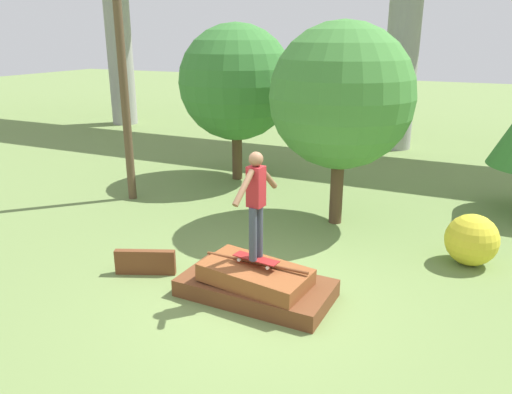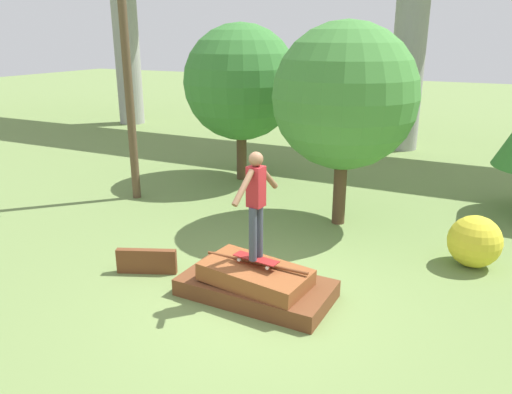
{
  "view_description": "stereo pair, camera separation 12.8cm",
  "coord_description": "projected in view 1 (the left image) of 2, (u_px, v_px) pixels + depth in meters",
  "views": [
    {
      "loc": [
        2.94,
        -6.3,
        3.92
      ],
      "look_at": [
        0.03,
        -0.07,
        1.66
      ],
      "focal_mm": 35.0,
      "sensor_mm": 36.0,
      "label": 1
    },
    {
      "loc": [
        3.05,
        -6.25,
        3.92
      ],
      "look_at": [
        0.03,
        -0.07,
        1.66
      ],
      "focal_mm": 35.0,
      "sensor_mm": 36.0,
      "label": 2
    }
  ],
  "objects": [
    {
      "name": "scrap_pile",
      "position": [
        256.0,
        283.0,
        7.73
      ],
      "size": [
        2.38,
        1.27,
        0.6
      ],
      "color": "brown",
      "rests_on": "ground_plane"
    },
    {
      "name": "tree_behind_right",
      "position": [
        341.0,
        97.0,
        10.04
      ],
      "size": [
        2.95,
        2.95,
        4.19
      ],
      "color": "#4C3823",
      "rests_on": "ground_plane"
    },
    {
      "name": "ground_plane",
      "position": [
        256.0,
        296.0,
        7.83
      ],
      "size": [
        80.0,
        80.0,
        0.0
      ],
      "primitive_type": "plane",
      "color": "olive"
    },
    {
      "name": "tree_behind_left",
      "position": [
        236.0,
        83.0,
        13.32
      ],
      "size": [
        3.08,
        3.08,
        4.21
      ],
      "color": "#4C3823",
      "rests_on": "ground_plane"
    },
    {
      "name": "skateboard",
      "position": [
        256.0,
        259.0,
        7.55
      ],
      "size": [
        0.75,
        0.29,
        0.09
      ],
      "color": "maroon",
      "rests_on": "scrap_pile"
    },
    {
      "name": "bush_yellow_flowering",
      "position": [
        472.0,
        240.0,
        8.78
      ],
      "size": [
        0.92,
        0.92,
        0.92
      ],
      "color": "gold",
      "rests_on": "ground_plane"
    },
    {
      "name": "skater",
      "position": [
        256.0,
        198.0,
        7.25
      ],
      "size": [
        0.25,
        1.14,
        1.65
      ],
      "color": "#383D4C",
      "rests_on": "skateboard"
    },
    {
      "name": "utility_pole",
      "position": [
        122.0,
        70.0,
        11.5
      ],
      "size": [
        1.3,
        0.2,
        6.0
      ],
      "color": "brown",
      "rests_on": "ground_plane"
    },
    {
      "name": "scrap_plank_loose",
      "position": [
        145.0,
        262.0,
        8.48
      ],
      "size": [
        0.99,
        0.51,
        0.43
      ],
      "color": "brown",
      "rests_on": "ground_plane"
    }
  ]
}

